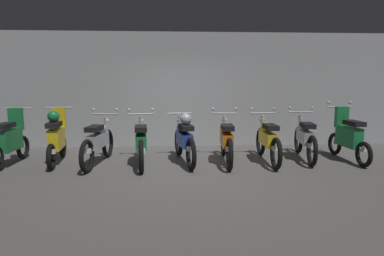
# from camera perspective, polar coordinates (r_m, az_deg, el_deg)

# --- Properties ---
(ground_plane) EXTENTS (80.00, 80.00, 0.00)m
(ground_plane) POSITION_cam_1_polar(r_m,az_deg,el_deg) (6.53, -1.23, -7.20)
(ground_plane) COLOR #565451
(back_wall) EXTENTS (16.00, 0.30, 3.02)m
(back_wall) POSITION_cam_1_polar(r_m,az_deg,el_deg) (8.77, -1.84, 6.74)
(back_wall) COLOR #9EA0A3
(back_wall) RESTS_ON ground
(motorbike_slot_0) EXTENTS (0.56, 1.68, 1.18)m
(motorbike_slot_0) POSITION_cam_1_polar(r_m,az_deg,el_deg) (7.71, -29.49, -1.90)
(motorbike_slot_0) COLOR black
(motorbike_slot_0) RESTS_ON ground
(motorbike_slot_1) EXTENTS (0.56, 1.68, 1.18)m
(motorbike_slot_1) POSITION_cam_1_polar(r_m,az_deg,el_deg) (7.46, -22.85, -1.45)
(motorbike_slot_1) COLOR black
(motorbike_slot_1) RESTS_ON ground
(motorbike_slot_2) EXTENTS (0.59, 1.95, 1.15)m
(motorbike_slot_2) POSITION_cam_1_polar(r_m,az_deg,el_deg) (7.06, -16.25, -2.25)
(motorbike_slot_2) COLOR black
(motorbike_slot_2) RESTS_ON ground
(motorbike_slot_3) EXTENTS (0.59, 1.95, 1.15)m
(motorbike_slot_3) POSITION_cam_1_polar(r_m,az_deg,el_deg) (6.86, -9.00, -2.33)
(motorbike_slot_3) COLOR black
(motorbike_slot_3) RESTS_ON ground
(motorbike_slot_4) EXTENTS (0.58, 1.94, 1.08)m
(motorbike_slot_4) POSITION_cam_1_polar(r_m,az_deg,el_deg) (6.92, -1.41, -1.85)
(motorbike_slot_4) COLOR black
(motorbike_slot_4) RESTS_ON ground
(motorbike_slot_5) EXTENTS (0.59, 1.95, 1.15)m
(motorbike_slot_5) POSITION_cam_1_polar(r_m,az_deg,el_deg) (6.98, 6.10, -2.09)
(motorbike_slot_5) COLOR black
(motorbike_slot_5) RESTS_ON ground
(motorbike_slot_6) EXTENTS (0.59, 1.95, 1.15)m
(motorbike_slot_6) POSITION_cam_1_polar(r_m,az_deg,el_deg) (7.19, 13.24, -1.96)
(motorbike_slot_6) COLOR black
(motorbike_slot_6) RESTS_ON ground
(motorbike_slot_7) EXTENTS (0.59, 1.94, 1.15)m
(motorbike_slot_7) POSITION_cam_1_polar(r_m,az_deg,el_deg) (7.68, 19.35, -1.56)
(motorbike_slot_7) COLOR black
(motorbike_slot_7) RESTS_ON ground
(motorbike_slot_8) EXTENTS (0.59, 1.68, 1.29)m
(motorbike_slot_8) POSITION_cam_1_polar(r_m,az_deg,el_deg) (7.92, 25.88, -1.39)
(motorbike_slot_8) COLOR black
(motorbike_slot_8) RESTS_ON ground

